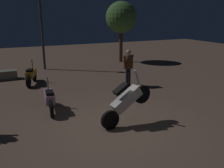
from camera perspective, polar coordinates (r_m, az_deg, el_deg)
ground_plane at (r=7.18m, az=0.95°, el=-10.07°), size 40.00×40.00×0.00m
motorcycle_white_foreground at (r=7.05m, az=3.37°, el=-4.04°), size 1.66×0.40×1.63m
motorcycle_pink_parked_left at (r=8.43m, az=-14.47°, el=-3.33°), size 0.39×1.66×1.11m
motorcycle_orange_parked_right at (r=11.94m, az=-18.45°, el=2.02°), size 0.68×1.59×1.11m
person_rider_beside at (r=10.91m, az=3.85°, el=4.58°), size 0.65×0.35×1.68m
streetlamp_near at (r=14.78m, az=-16.45°, el=15.97°), size 0.36×0.36×5.23m
tree_left_bg at (r=16.68m, az=2.16°, el=15.33°), size 2.06×2.06×4.01m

